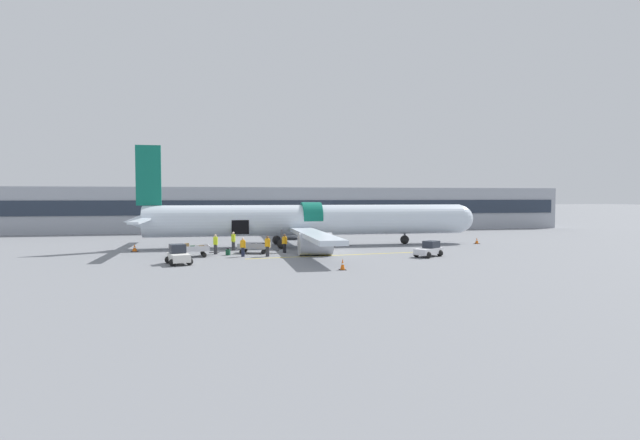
# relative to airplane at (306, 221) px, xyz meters

# --- Properties ---
(ground_plane) EXTENTS (500.00, 500.00, 0.00)m
(ground_plane) POSITION_rel_airplane_xyz_m (1.74, -5.43, -2.64)
(ground_plane) COLOR slate
(apron_marking_line) EXTENTS (18.08, 2.48, 0.01)m
(apron_marking_line) POSITION_rel_airplane_xyz_m (2.19, -8.60, -2.63)
(apron_marking_line) COLOR yellow
(apron_marking_line) RESTS_ON ground_plane
(terminal_strip) EXTENTS (87.42, 12.16, 6.56)m
(terminal_strip) POSITION_rel_airplane_xyz_m (1.74, 27.45, 0.65)
(terminal_strip) COLOR #9EA3AD
(terminal_strip) RESTS_ON ground_plane
(airplane) EXTENTS (37.08, 33.81, 10.26)m
(airplane) POSITION_rel_airplane_xyz_m (0.00, 0.00, 0.00)
(airplane) COLOR silver
(airplane) RESTS_ON ground_plane
(baggage_tug_lead) EXTENTS (3.12, 2.66, 1.72)m
(baggage_tug_lead) POSITION_rel_airplane_xyz_m (0.60, -4.10, -1.92)
(baggage_tug_lead) COLOR silver
(baggage_tug_lead) RESTS_ON ground_plane
(baggage_tug_mid) EXTENTS (2.24, 2.91, 1.52)m
(baggage_tug_mid) POSITION_rel_airplane_xyz_m (-12.05, -11.90, -2.00)
(baggage_tug_mid) COLOR silver
(baggage_tug_mid) RESTS_ON ground_plane
(baggage_tug_rear) EXTENTS (3.07, 2.64, 1.35)m
(baggage_tug_rear) POSITION_rel_airplane_xyz_m (8.91, -11.18, -2.06)
(baggage_tug_rear) COLOR silver
(baggage_tug_rear) RESTS_ON ground_plane
(baggage_cart_loading) EXTENTS (3.84, 2.41, 0.95)m
(baggage_cart_loading) POSITION_rel_airplane_xyz_m (-5.71, -5.57, -2.15)
(baggage_cart_loading) COLOR #999BA0
(baggage_cart_loading) RESTS_ON ground_plane
(baggage_cart_queued) EXTENTS (4.12, 2.28, 1.17)m
(baggage_cart_queued) POSITION_rel_airplane_xyz_m (-11.33, -7.28, -2.10)
(baggage_cart_queued) COLOR silver
(baggage_cart_queued) RESTS_ON ground_plane
(ground_crew_loader_a) EXTENTS (0.53, 0.53, 1.67)m
(ground_crew_loader_a) POSITION_rel_airplane_xyz_m (-6.95, -8.09, -1.76)
(ground_crew_loader_a) COLOR #1E2338
(ground_crew_loader_a) RESTS_ON ground_plane
(ground_crew_loader_b) EXTENTS (0.56, 0.56, 1.74)m
(ground_crew_loader_b) POSITION_rel_airplane_xyz_m (-3.03, -5.80, -1.72)
(ground_crew_loader_b) COLOR black
(ground_crew_loader_b) RESTS_ON ground_plane
(ground_crew_driver) EXTENTS (0.46, 0.63, 1.80)m
(ground_crew_driver) POSITION_rel_airplane_xyz_m (-7.64, -2.89, -1.69)
(ground_crew_driver) COLOR #2D2D33
(ground_crew_driver) RESTS_ON ground_plane
(ground_crew_supervisor) EXTENTS (0.58, 0.58, 1.81)m
(ground_crew_supervisor) POSITION_rel_airplane_xyz_m (-4.85, -8.38, -1.68)
(ground_crew_supervisor) COLOR #2D2D33
(ground_crew_supervisor) RESTS_ON ground_plane
(ground_crew_helper) EXTENTS (0.54, 0.62, 1.81)m
(ground_crew_helper) POSITION_rel_airplane_xyz_m (-9.30, -5.73, -1.69)
(ground_crew_helper) COLOR #2D2D33
(ground_crew_helper) RESTS_ON ground_plane
(suitcase_on_tarmac_upright) EXTENTS (0.42, 0.39, 0.62)m
(suitcase_on_tarmac_upright) POSITION_rel_airplane_xyz_m (-8.21, -6.71, -2.38)
(suitcase_on_tarmac_upright) COLOR #14472D
(suitcase_on_tarmac_upright) RESTS_ON ground_plane
(safety_cone_nose) EXTENTS (0.54, 0.54, 0.66)m
(safety_cone_nose) POSITION_rel_airplane_xyz_m (18.93, -1.18, -2.33)
(safety_cone_nose) COLOR black
(safety_cone_nose) RESTS_ON ground_plane
(safety_cone_engine_left) EXTENTS (0.48, 0.48, 0.79)m
(safety_cone_engine_left) POSITION_rel_airplane_xyz_m (-0.35, -17.34, -2.26)
(safety_cone_engine_left) COLOR black
(safety_cone_engine_left) RESTS_ON ground_plane
(safety_cone_wingtip) EXTENTS (0.53, 0.53, 0.58)m
(safety_cone_wingtip) POSITION_rel_airplane_xyz_m (0.64, -7.80, -2.37)
(safety_cone_wingtip) COLOR black
(safety_cone_wingtip) RESTS_ON ground_plane
(safety_cone_tail) EXTENTS (0.64, 0.64, 0.69)m
(safety_cone_tail) POSITION_rel_airplane_xyz_m (-16.85, -1.99, -2.31)
(safety_cone_tail) COLOR black
(safety_cone_tail) RESTS_ON ground_plane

